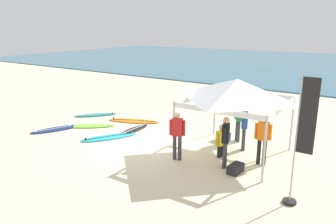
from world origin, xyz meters
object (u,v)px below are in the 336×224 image
(person_blue, at_px, (244,125))
(person_green, at_px, (238,118))
(person_yellow, at_px, (221,139))
(surfboard_teal, at_px, (96,115))
(surfboard_cyan, at_px, (109,137))
(canopy_tent, at_px, (237,89))
(person_red, at_px, (177,132))
(person_black, at_px, (226,139))
(surfboard_orange, at_px, (134,121))
(person_orange, at_px, (263,137))
(surfboard_navy, at_px, (57,129))
(surfboard_lime, at_px, (90,126))
(banner_flag, at_px, (300,148))
(surfboard_black, at_px, (134,129))
(gear_bag_near_tent, at_px, (235,169))
(cooler_box, at_px, (224,136))

(person_blue, bearing_deg, person_green, 125.15)
(person_yellow, bearing_deg, surfboard_teal, 169.71)
(surfboard_cyan, xyz_separation_m, person_green, (4.56, 2.62, 0.95))
(surfboard_cyan, distance_m, person_blue, 5.52)
(canopy_tent, xyz_separation_m, person_red, (-1.44, -1.56, -1.40))
(person_black, bearing_deg, canopy_tent, 98.84)
(surfboard_teal, relative_size, person_red, 1.18)
(surfboard_orange, height_order, person_orange, person_orange)
(surfboard_cyan, xyz_separation_m, person_blue, (5.11, 1.84, 0.95))
(surfboard_navy, distance_m, person_green, 7.97)
(person_red, bearing_deg, canopy_tent, 47.29)
(person_yellow, bearing_deg, person_blue, 69.31)
(surfboard_navy, height_order, person_blue, person_blue)
(person_red, bearing_deg, surfboard_lime, 169.93)
(canopy_tent, bearing_deg, surfboard_teal, 173.53)
(canopy_tent, height_order, surfboard_cyan, canopy_tent)
(person_yellow, xyz_separation_m, banner_flag, (2.95, -1.83, 0.92))
(surfboard_black, height_order, banner_flag, banner_flag)
(gear_bag_near_tent, distance_m, cooler_box, 2.99)
(surfboard_navy, bearing_deg, person_black, 3.90)
(surfboard_teal, height_order, person_black, person_black)
(surfboard_black, bearing_deg, cooler_box, 14.92)
(surfboard_black, height_order, person_red, person_red)
(surfboard_teal, xyz_separation_m, person_yellow, (7.71, -1.40, 0.62))
(surfboard_lime, height_order, gear_bag_near_tent, gear_bag_near_tent)
(surfboard_teal, relative_size, person_blue, 1.18)
(surfboard_cyan, distance_m, surfboard_navy, 2.76)
(person_black, bearing_deg, person_blue, 91.97)
(surfboard_lime, bearing_deg, gear_bag_near_tent, -6.13)
(gear_bag_near_tent, bearing_deg, person_red, -175.85)
(surfboard_orange, bearing_deg, surfboard_black, -49.09)
(person_orange, bearing_deg, surfboard_orange, 167.61)
(surfboard_orange, relative_size, gear_bag_near_tent, 4.31)
(canopy_tent, height_order, surfboard_navy, canopy_tent)
(surfboard_lime, xyz_separation_m, surfboard_cyan, (1.82, -0.65, -0.00))
(surfboard_cyan, xyz_separation_m, person_yellow, (4.70, 0.76, 0.62))
(person_orange, relative_size, cooler_box, 3.42)
(surfboard_navy, distance_m, person_blue, 8.23)
(surfboard_black, xyz_separation_m, person_black, (4.96, -1.33, 0.95))
(surfboard_black, distance_m, surfboard_teal, 3.32)
(surfboard_cyan, height_order, person_green, person_green)
(surfboard_black, distance_m, gear_bag_near_tent, 5.64)
(person_black, bearing_deg, person_green, 103.38)
(person_green, xyz_separation_m, cooler_box, (-0.49, -0.22, -0.79))
(surfboard_black, bearing_deg, surfboard_lime, -160.49)
(canopy_tent, xyz_separation_m, person_orange, (1.12, -0.34, -1.40))
(surfboard_navy, height_order, gear_bag_near_tent, gear_bag_near_tent)
(person_yellow, bearing_deg, surfboard_navy, -170.43)
(surfboard_orange, distance_m, person_blue, 5.90)
(person_orange, height_order, gear_bag_near_tent, person_orange)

